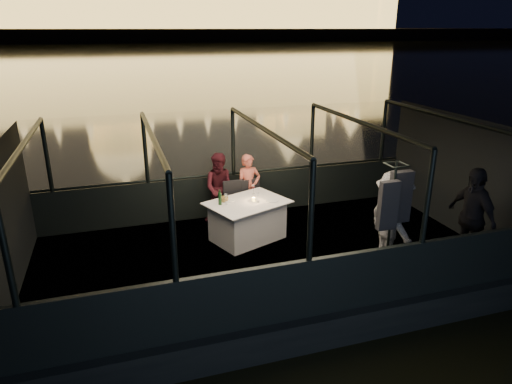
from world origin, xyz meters
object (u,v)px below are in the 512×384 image
object	(u,v)px
chair_port_right	(253,203)
wine_bottle	(220,197)
person_woman_coral	(249,186)
person_man_maroon	(221,188)
coat_stand	(390,228)
dining_table_central	(248,221)
passenger_stripe	(392,220)
passenger_dark	(471,218)
chair_port_left	(236,206)

from	to	relation	value
chair_port_right	wine_bottle	xyz separation A→B (m)	(-0.85, -0.67, 0.47)
person_woman_coral	person_man_maroon	bearing A→B (deg)	171.37
coat_stand	wine_bottle	xyz separation A→B (m)	(-2.24, 2.12, 0.02)
wine_bottle	coat_stand	bearing A→B (deg)	-43.41
dining_table_central	wine_bottle	size ratio (longest dim) A/B	4.96
passenger_stripe	passenger_dark	xyz separation A→B (m)	(1.31, -0.33, 0.00)
chair_port_left	coat_stand	world-z (taller)	coat_stand
dining_table_central	coat_stand	distance (m)	2.75
wine_bottle	passenger_dark	bearing A→B (deg)	-28.44
person_man_maroon	passenger_stripe	size ratio (longest dim) A/B	0.88
coat_stand	dining_table_central	bearing A→B (deg)	129.41
person_woman_coral	passenger_stripe	world-z (taller)	passenger_stripe
person_woman_coral	person_man_maroon	xyz separation A→B (m)	(-0.59, 0.03, 0.00)
chair_port_left	person_man_maroon	world-z (taller)	person_man_maroon
coat_stand	passenger_stripe	bearing A→B (deg)	52.08
chair_port_left	coat_stand	bearing A→B (deg)	-59.11
dining_table_central	coat_stand	size ratio (longest dim) A/B	0.73
person_man_maroon	passenger_stripe	xyz separation A→B (m)	(2.28, -2.69, 0.10)
coat_stand	person_man_maroon	xyz separation A→B (m)	(-2.00, 3.06, -0.15)
chair_port_right	passenger_dark	xyz separation A→B (m)	(2.99, -2.75, 0.40)
chair_port_right	person_man_maroon	bearing A→B (deg)	143.72
passenger_stripe	coat_stand	bearing A→B (deg)	144.13
dining_table_central	passenger_stripe	world-z (taller)	passenger_stripe
passenger_stripe	passenger_dark	distance (m)	1.35
passenger_stripe	wine_bottle	size ratio (longest dim) A/B	5.78
dining_table_central	passenger_stripe	xyz separation A→B (m)	(2.00, -1.72, 0.47)
person_woman_coral	wine_bottle	xyz separation A→B (m)	(-0.83, -0.91, 0.17)
chair_port_right	person_woman_coral	size ratio (longest dim) A/B	0.63
person_man_maroon	wine_bottle	xyz separation A→B (m)	(-0.24, -0.94, 0.17)
chair_port_right	chair_port_left	bearing A→B (deg)	175.18
dining_table_central	coat_stand	bearing A→B (deg)	-50.59
chair_port_right	dining_table_central	bearing A→B (deg)	-126.82
dining_table_central	person_man_maroon	bearing A→B (deg)	106.09
dining_table_central	chair_port_right	distance (m)	0.77
chair_port_left	passenger_dark	world-z (taller)	passenger_dark
person_man_maroon	chair_port_right	bearing A→B (deg)	-8.55
dining_table_central	person_woman_coral	xyz separation A→B (m)	(0.31, 0.94, 0.36)
person_man_maroon	passenger_dark	world-z (taller)	passenger_dark
person_man_maroon	coat_stand	bearing A→B (deg)	-41.00
passenger_dark	coat_stand	bearing A→B (deg)	-89.34
dining_table_central	person_woman_coral	distance (m)	1.05
dining_table_central	chair_port_left	bearing A→B (deg)	94.76
passenger_dark	dining_table_central	bearing A→B (deg)	-122.50
chair_port_left	passenger_dark	size ratio (longest dim) A/B	0.53
person_man_maroon	person_woman_coral	bearing A→B (deg)	12.68
dining_table_central	wine_bottle	xyz separation A→B (m)	(-0.52, 0.03, 0.53)
chair_port_right	person_woman_coral	distance (m)	0.39
person_man_maroon	passenger_stripe	bearing A→B (deg)	-33.80
person_woman_coral	passenger_dark	bearing A→B (deg)	-50.27
dining_table_central	chair_port_left	xyz separation A→B (m)	(-0.05, 0.65, 0.06)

